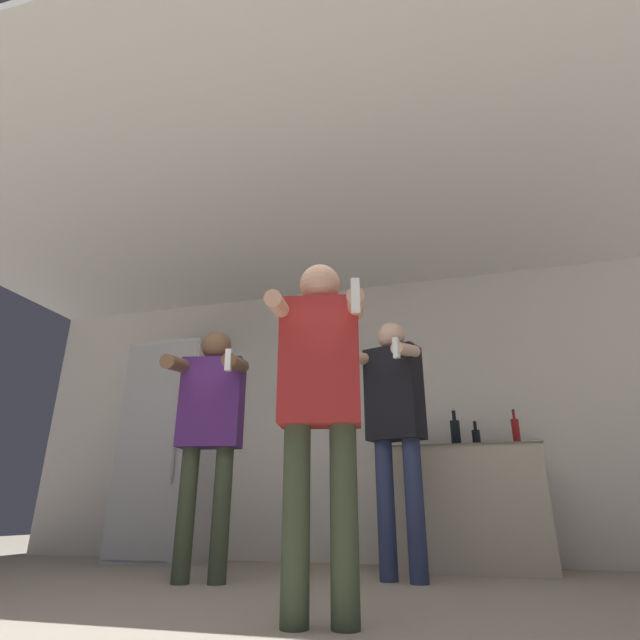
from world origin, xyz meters
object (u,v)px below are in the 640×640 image
object	(u,v)px
bottle_clear_vodka	(414,439)
bottle_amber_bourbon	(456,433)
person_man_side	(210,418)
refrigerator	(171,448)
person_woman_foreground	(320,391)
bottle_short_whiskey	(516,432)
bottle_red_label	(476,438)
person_spectator_back	(395,416)

from	to	relation	value
bottle_clear_vodka	bottle_amber_bourbon	distance (m)	0.34
bottle_amber_bourbon	bottle_clear_vodka	bearing A→B (deg)	-180.00
person_man_side	bottle_clear_vodka	bearing A→B (deg)	44.57
refrigerator	bottle_clear_vodka	world-z (taller)	refrigerator
bottle_clear_vodka	person_man_side	distance (m)	1.78
person_woman_foreground	person_man_side	distance (m)	1.45
bottle_short_whiskey	person_man_side	world-z (taller)	person_man_side
refrigerator	bottle_red_label	size ratio (longest dim) A/B	8.60
bottle_short_whiskey	bottle_red_label	bearing A→B (deg)	180.00
bottle_short_whiskey	bottle_red_label	xyz separation A→B (m)	(-0.31, 0.00, -0.03)
bottle_amber_bourbon	bottle_short_whiskey	bearing A→B (deg)	-0.00
bottle_clear_vodka	bottle_amber_bourbon	bearing A→B (deg)	0.00
bottle_short_whiskey	person_man_side	xyz separation A→B (m)	(-2.09, -1.25, -0.00)
bottle_clear_vodka	bottle_red_label	bearing A→B (deg)	0.00
refrigerator	bottle_clear_vodka	distance (m)	2.26
refrigerator	bottle_red_label	bearing A→B (deg)	1.75
refrigerator	person_man_side	bearing A→B (deg)	-49.65
bottle_short_whiskey	bottle_clear_vodka	bearing A→B (deg)	180.00
refrigerator	person_woman_foreground	size ratio (longest dim) A/B	1.25
bottle_amber_bourbon	person_spectator_back	size ratio (longest dim) A/B	0.20
person_woman_foreground	bottle_short_whiskey	bearing A→B (deg)	65.19
bottle_short_whiskey	bottle_clear_vodka	world-z (taller)	bottle_short_whiskey
bottle_short_whiskey	bottle_red_label	world-z (taller)	bottle_short_whiskey
refrigerator	bottle_short_whiskey	size ratio (longest dim) A/B	6.30
person_spectator_back	bottle_short_whiskey	bearing A→B (deg)	44.20
bottle_red_label	person_man_side	world-z (taller)	person_man_side
bottle_short_whiskey	bottle_amber_bourbon	distance (m)	0.47
bottle_clear_vodka	person_woman_foreground	distance (m)	2.26
bottle_red_label	person_woman_foreground	size ratio (longest dim) A/B	0.15
bottle_amber_bourbon	person_man_side	bearing A→B (deg)	-142.16
bottle_amber_bourbon	person_woman_foreground	bearing A→B (deg)	-104.12
person_spectator_back	bottle_clear_vodka	bearing A→B (deg)	86.06
person_woman_foreground	bottle_red_label	bearing A→B (deg)	72.09
bottle_red_label	person_woman_foreground	distance (m)	2.36
person_woman_foreground	person_man_side	bearing A→B (deg)	136.38
bottle_clear_vodka	bottle_red_label	world-z (taller)	bottle_clear_vodka
bottle_red_label	person_woman_foreground	xyz separation A→B (m)	(-0.73, -2.25, -0.06)
refrigerator	person_woman_foreground	distance (m)	2.97
bottle_amber_bourbon	person_man_side	distance (m)	2.04
person_man_side	person_spectator_back	distance (m)	1.28
bottle_clear_vodka	bottle_red_label	distance (m)	0.50
bottle_amber_bourbon	person_spectator_back	distance (m)	0.94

